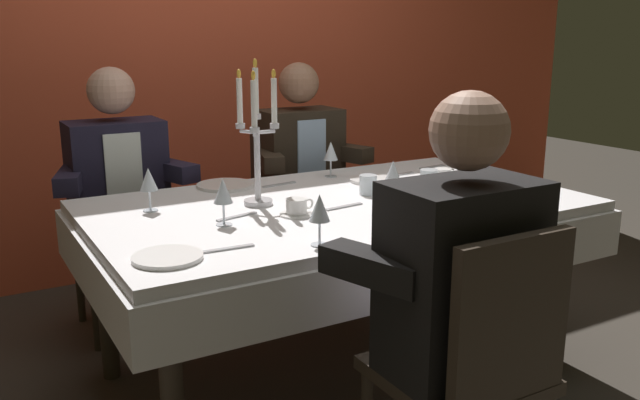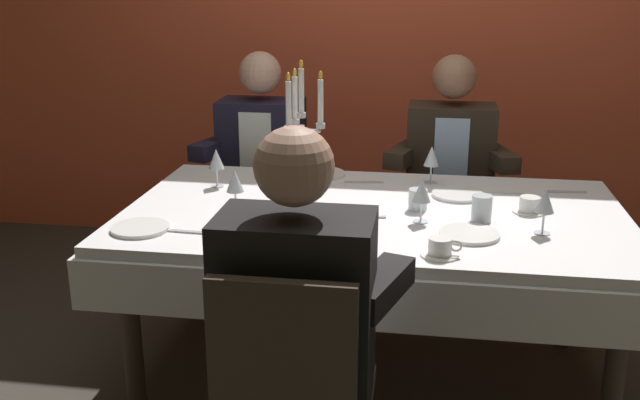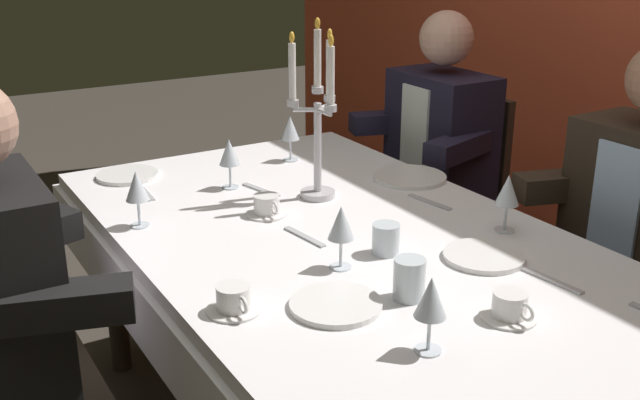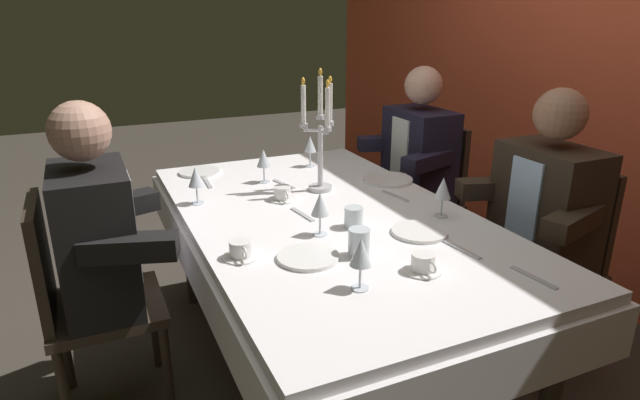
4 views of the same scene
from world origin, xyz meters
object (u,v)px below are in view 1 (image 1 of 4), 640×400
Objects in this scene: coffee_cup_0 at (462,211)px; seated_diner_0 at (117,178)px; wine_glass_5 at (223,192)px; seated_diner_1 at (463,277)px; dinner_plate_3 at (373,180)px; wine_glass_0 at (320,210)px; dinner_plate_2 at (446,201)px; coffee_cup_2 at (443,176)px; dinner_plate_1 at (167,257)px; wine_glass_2 at (393,173)px; dining_table at (337,229)px; dinner_plate_0 at (225,185)px; water_tumbler_0 at (368,185)px; seated_diner_2 at (299,159)px; wine_glass_1 at (149,180)px; wine_glass_3 at (331,152)px; candelabra at (257,142)px; coffee_cup_1 at (297,208)px; wine_glass_4 at (484,165)px; water_tumbler_1 at (429,181)px.

seated_diner_0 is (-0.89, 1.33, -0.03)m from coffee_cup_0.
seated_diner_1 is at bearing -64.36° from wine_glass_5.
wine_glass_0 reaches higher than dinner_plate_3.
dinner_plate_2 is 1.59× the size of coffee_cup_2.
dinner_plate_1 is 1.26× the size of wine_glass_2.
dining_table is 7.93× the size of dinner_plate_0.
wine_glass_5 is 0.70m from water_tumbler_0.
dinner_plate_3 is at bearing 67.36° from seated_diner_1.
dinner_plate_2 is 1.13m from seated_diner_2.
wine_glass_1 is at bearing 162.70° from dining_table.
wine_glass_5 is at bearing -169.32° from water_tumbler_0.
wine_glass_3 is 0.13× the size of seated_diner_2.
seated_diner_1 is at bearing -80.97° from candelabra.
dinner_plate_3 is at bearing -57.97° from wine_glass_3.
wine_glass_1 and wine_glass_3 have the same top height.
dinner_plate_3 is 1.28× the size of wine_glass_2.
wine_glass_0 is 0.13× the size of seated_diner_2.
seated_diner_1 is at bearing -82.77° from coffee_cup_1.
seated_diner_1 reaches higher than wine_glass_5.
wine_glass_4 is at bearing -40.50° from seated_diner_0.
dinner_plate_2 is 1.28× the size of wine_glass_4.
wine_glass_3 is (0.03, 0.52, 0.00)m from wine_glass_2.
dinner_plate_1 is at bearing -163.39° from coffee_cup_2.
wine_glass_1 is at bearing -145.69° from seated_diner_2.
candelabra is at bearing 161.88° from dining_table.
wine_glass_5 is at bearing -169.04° from dining_table.
wine_glass_2 is at bearing 67.33° from seated_diner_1.
wine_glass_0 reaches higher than coffee_cup_0.
wine_glass_0 is 0.75m from wine_glass_1.
wine_glass_2 reaches higher than dinner_plate_0.
wine_glass_0 reaches higher than dining_table.
seated_diner_0 is at bearing 123.96° from coffee_cup_0.
seated_diner_2 reaches higher than dinner_plate_1.
candelabra is 1.03m from seated_diner_1.
seated_diner_0 is (-0.13, 0.99, -0.12)m from wine_glass_5.
wine_glass_3 is 1.00× the size of wine_glass_5.
water_tumbler_1 is (0.05, 0.17, 0.04)m from dinner_plate_2.
seated_diner_2 is (0.65, 1.35, -0.12)m from wine_glass_0.
wine_glass_3 is at bearing 34.65° from wine_glass_5.
dinner_plate_0 is 0.73m from seated_diner_2.
seated_diner_0 reaches higher than coffee_cup_0.
candelabra reaches higher than water_tumbler_1.
wine_glass_2 reaches higher than dinner_plate_1.
wine_glass_5 reaches higher than water_tumbler_0.
dining_table is 1.56× the size of seated_diner_2.
dinner_plate_1 is at bearing -143.05° from wine_glass_3.
seated_diner_1 is (0.16, -0.98, -0.25)m from candelabra.
dinner_plate_3 is 0.17× the size of seated_diner_2.
water_tumbler_0 is (-0.18, 0.27, 0.03)m from dinner_plate_2.
dinner_plate_0 is 0.95m from dinner_plate_1.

